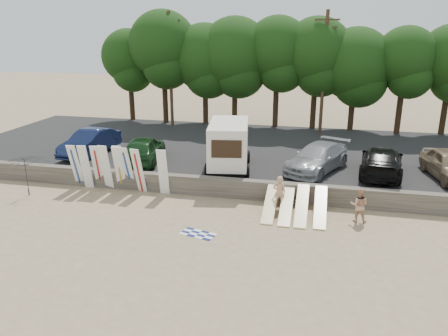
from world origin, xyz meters
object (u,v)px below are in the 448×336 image
Objects in this scene: cooler at (271,202)px; beach_umbrella at (27,176)px; car_0 at (90,142)px; car_1 at (144,149)px; box_trailer at (229,143)px; beachgoer_b at (359,205)px; car_2 at (317,158)px; car_3 at (382,161)px; beachgoer_a at (279,193)px.

beach_umbrella reaches higher than cooler.
car_0 is 1.00× the size of car_1.
beach_umbrella is (-12.64, -1.45, 0.91)m from cooler.
box_trailer is 10.87m from beach_umbrella.
beachgoer_b is (16.20, -5.29, -0.69)m from car_0.
car_0 is 14.21m from car_2.
car_3 is (3.46, 0.08, 0.03)m from car_2.
car_2 reaches higher than beach_umbrella.
cooler is (8.10, -3.31, -1.35)m from car_1.
beach_umbrella reaches higher than beachgoer_a.
car_0 reaches higher than beach_umbrella.
car_3 is (8.42, 0.80, -0.73)m from box_trailer.
beach_umbrella is (-18.18, -5.44, -0.40)m from car_3.
box_trailer is 8.49m from car_3.
cooler is (-2.08, -3.91, -1.29)m from car_2.
beachgoer_b is at bearing -14.28° from cooler.
beachgoer_a is 0.72× the size of beach_umbrella.
car_1 reaches higher than beachgoer_b.
beachgoer_a is at bearing -46.40° from cooler.
beachgoer_a is at bearing 4.43° from beach_umbrella.
box_trailer is at bearing -147.23° from car_2.
beach_umbrella is (-14.72, -5.36, -0.38)m from car_2.
car_3 is (17.67, -0.19, -0.02)m from car_0.
box_trailer is 0.87× the size of car_2.
car_0 reaches higher than beachgoer_b.
beachgoer_a is (3.28, -3.63, -1.36)m from box_trailer.
car_1 is 8.86m from cooler.
car_1 reaches higher than beachgoer_a.
box_trailer reaches higher than cooler.
box_trailer is 1.89× the size of beach_umbrella.
beachgoer_a is 1.06× the size of beachgoer_b.
car_0 is at bearing -12.90° from beachgoer_b.
car_0 reaches higher than cooler.
beachgoer_a is 4.48× the size of cooler.
beachgoer_b is (-1.46, -5.10, -0.67)m from car_3.
cooler is at bearing 43.24° from car_3.
car_1 is 9.32m from beachgoer_a.
car_1 is 2.01× the size of beach_umbrella.
beachgoer_b is at bearing -40.69° from box_trailer.
beachgoer_a reaches higher than cooler.
car_1 is at bearing -5.45° from car_0.
beachgoer_b is (3.68, -0.67, -0.05)m from beachgoer_a.
beachgoer_b is at bearing 159.68° from beachgoer_a.
car_2 is 0.97× the size of car_3.
beachgoer_a is (8.50, -3.75, -0.66)m from car_1.
beachgoer_a is at bearing -5.10° from beachgoer_b.
car_3 reaches higher than cooler.
car_1 is at bearing 158.59° from cooler.
beachgoer_b is (2.00, -5.01, -0.65)m from car_2.
box_trailer is at bearing -26.54° from beachgoer_b.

